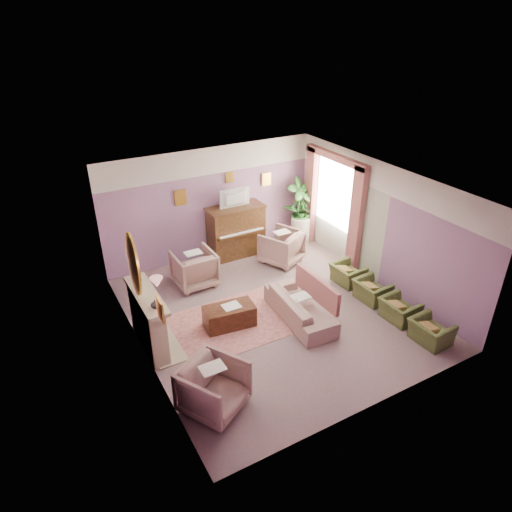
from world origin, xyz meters
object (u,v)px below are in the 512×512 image
floral_armchair_left (194,267)px  side_table (300,229)px  piano (236,232)px  olive_chair_d (348,271)px  sofa (300,303)px  television (236,197)px  floral_armchair_right (282,245)px  olive_chair_a (431,329)px  olive_chair_c (372,288)px  floral_armchair_front (214,386)px  olive_chair_b (400,307)px  coffee_table (229,316)px

floral_armchair_left → side_table: floral_armchair_left is taller
piano → olive_chair_d: 3.00m
sofa → floral_armchair_left: floral_armchair_left is taller
television → floral_armchair_right: television is taller
television → floral_armchair_left: television is taller
sofa → olive_chair_a: bearing=-46.5°
olive_chair_c → side_table: (0.28, 3.18, 0.04)m
floral_armchair_left → floral_armchair_front: 3.80m
floral_armchair_left → olive_chair_b: 4.54m
piano → floral_armchair_right: (0.81, -0.91, -0.19)m
sofa → piano: bearing=87.3°
olive_chair_c → side_table: 3.19m
floral_armchair_left → side_table: (3.39, 0.69, -0.11)m
piano → olive_chair_d: (1.60, -2.52, -0.34)m
piano → side_table: (1.88, -0.16, -0.30)m
olive_chair_a → olive_chair_d: 2.46m
floral_armchair_right → olive_chair_d: floral_armchair_right is taller
olive_chair_b → olive_chair_a: bearing=-90.0°
coffee_table → side_table: side_table is taller
olive_chair_b → side_table: (0.28, 4.00, 0.04)m
television → floral_armchair_right: bearing=-46.8°
television → sofa: (-0.15, -3.09, -1.22)m
floral_armchair_right → floral_armchair_front: 4.98m
olive_chair_d → piano: bearing=122.4°
olive_chair_c → floral_armchair_left: bearing=141.3°
television → floral_armchair_front: television is taller
floral_armchair_left → olive_chair_c: (3.11, -2.49, -0.15)m
piano → olive_chair_b: 4.47m
piano → television: (0.00, -0.05, 0.95)m
floral_armchair_right → sofa: bearing=-113.1°
sofa → floral_armchair_left: size_ratio=2.02×
side_table → olive_chair_b: bearing=-94.1°
olive_chair_c → coffee_table: bearing=167.5°
sofa → olive_chair_d: sofa is taller
olive_chair_b → olive_chair_c: (0.00, 0.82, 0.00)m
olive_chair_a → olive_chair_b: size_ratio=1.00×
floral_armchair_right → olive_chair_b: 3.35m
sofa → olive_chair_b: size_ratio=2.61×
olive_chair_b → floral_armchair_front: bearing=-175.9°
floral_armchair_left → olive_chair_d: (3.11, -1.67, -0.15)m
coffee_table → side_table: bearing=36.3°
olive_chair_b → floral_armchair_left: bearing=133.2°
piano → television: 0.95m
sofa → side_table: sofa is taller
floral_armchair_right → olive_chair_d: 1.80m
floral_armchair_right → olive_chair_a: (0.79, -4.07, -0.15)m
coffee_table → sofa: (1.36, -0.49, 0.15)m
piano → olive_chair_d: bearing=-57.6°
television → floral_armchair_front: size_ratio=0.86×
coffee_table → olive_chair_b: 3.46m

